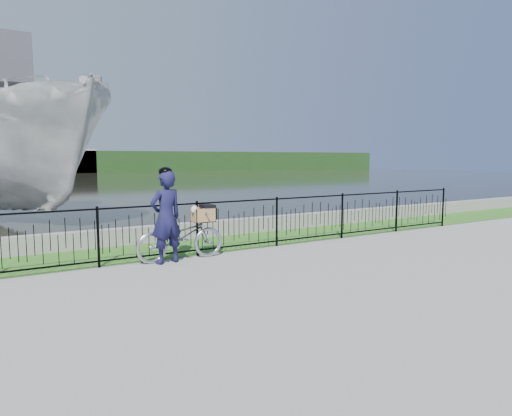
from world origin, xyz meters
TOP-DOWN VIEW (x-y plane):
  - ground at (0.00, 0.00)m, footprint 120.00×120.00m
  - grass_strip at (0.00, 2.60)m, footprint 60.00×2.00m
  - water at (0.00, 33.00)m, footprint 120.00×120.00m
  - quay_wall at (0.00, 3.60)m, footprint 60.00×0.30m
  - fence at (0.00, 1.60)m, footprint 14.00×0.06m
  - far_treeline at (0.00, 60.00)m, footprint 120.00×6.00m
  - far_building_right at (6.00, 58.50)m, footprint 6.00×3.00m
  - bicycle_rig at (-1.44, 1.40)m, footprint 1.82×0.63m
  - cyclist at (-1.79, 1.29)m, footprint 0.72×0.55m

SIDE VIEW (x-z plane):
  - ground at x=0.00m, z-range 0.00..0.00m
  - water at x=0.00m, z-range 0.00..0.00m
  - grass_strip at x=0.00m, z-range 0.00..0.01m
  - quay_wall at x=0.00m, z-range 0.00..0.40m
  - bicycle_rig at x=-1.44m, z-range -0.06..1.04m
  - fence at x=0.00m, z-range 0.00..1.15m
  - cyclist at x=-1.79m, z-range -0.01..1.85m
  - far_treeline at x=0.00m, z-range 0.00..3.00m
  - far_building_right at x=6.00m, z-range 0.00..3.20m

